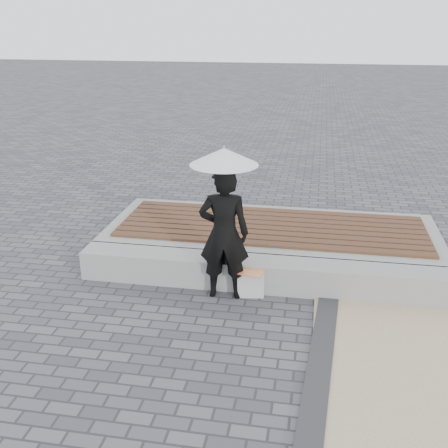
{
  "coord_description": "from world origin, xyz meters",
  "views": [
    {
      "loc": [
        0.62,
        -4.83,
        3.4
      ],
      "look_at": [
        -0.47,
        1.29,
        1.0
      ],
      "focal_mm": 42.91,
      "sensor_mm": 36.0,
      "label": 1
    }
  ],
  "objects": [
    {
      "name": "canvas_tote",
      "position": [
        -0.13,
        1.34,
        0.18
      ],
      "size": [
        0.36,
        0.19,
        0.36
      ],
      "primitive_type": "cube",
      "rotation": [
        0.0,
        0.0,
        0.15
      ],
      "color": "#B8B8B4",
      "rests_on": "ground"
    },
    {
      "name": "edging_band",
      "position": [
        0.75,
        -0.5,
        0.02
      ],
      "size": [
        0.61,
        5.2,
        0.04
      ],
      "primitive_type": "cube",
      "rotation": [
        0.0,
        0.0,
        -0.07
      ],
      "color": "#2F2F32",
      "rests_on": "ground"
    },
    {
      "name": "parasol",
      "position": [
        -0.47,
        1.29,
        1.86
      ],
      "size": [
        0.83,
        0.83,
        1.06
      ],
      "rotation": [
        0.0,
        0.0,
        0.05
      ],
      "color": "#B0B0B5",
      "rests_on": "ground"
    },
    {
      "name": "magazine",
      "position": [
        -0.13,
        1.29,
        0.37
      ],
      "size": [
        0.38,
        0.32,
        0.01
      ],
      "primitive_type": "cube",
      "rotation": [
        0.0,
        0.0,
        -0.23
      ],
      "color": "#CB2744",
      "rests_on": "canvas_tote"
    },
    {
      "name": "ground",
      "position": [
        0.0,
        0.0,
        0.0
      ],
      "size": [
        80.0,
        80.0,
        0.0
      ],
      "primitive_type": "plane",
      "color": "#525157",
      "rests_on": "ground"
    },
    {
      "name": "timber_platform",
      "position": [
        0.0,
        2.8,
        0.2
      ],
      "size": [
        5.0,
        2.0,
        0.4
      ],
      "primitive_type": "cube",
      "color": "gray",
      "rests_on": "ground"
    },
    {
      "name": "seating_ledge",
      "position": [
        0.0,
        1.6,
        0.2
      ],
      "size": [
        5.0,
        0.45,
        0.4
      ],
      "primitive_type": "cube",
      "color": "gray",
      "rests_on": "ground"
    },
    {
      "name": "timber_decking",
      "position": [
        0.0,
        2.8,
        0.42
      ],
      "size": [
        4.6,
        1.6,
        0.04
      ],
      "primitive_type": null,
      "color": "brown",
      "rests_on": "timber_platform"
    },
    {
      "name": "woman",
      "position": [
        -0.47,
        1.29,
        0.87
      ],
      "size": [
        0.67,
        0.47,
        1.74
      ],
      "primitive_type": "imported",
      "rotation": [
        0.0,
        0.0,
        3.23
      ],
      "color": "black",
      "rests_on": "ground"
    },
    {
      "name": "handbag",
      "position": [
        -0.56,
        1.44,
        0.52
      ],
      "size": [
        0.33,
        0.13,
        0.23
      ],
      "primitive_type": "cube",
      "rotation": [
        0.0,
        0.0,
        -0.06
      ],
      "color": "black",
      "rests_on": "seating_ledge"
    }
  ]
}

